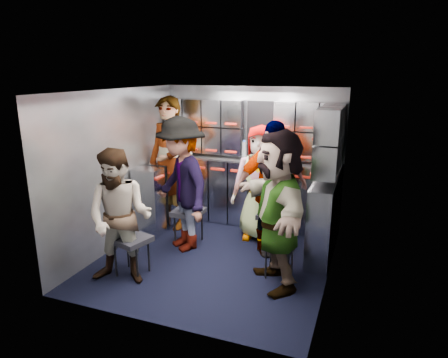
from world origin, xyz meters
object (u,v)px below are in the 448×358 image
(jump_seat_near_right, at_px, (280,247))
(attendant_arc_b, at_px, (181,185))
(jump_seat_mid_right, at_px, (273,217))
(jump_seat_center, at_px, (263,205))
(jump_seat_near_left, at_px, (131,241))
(jump_seat_mid_left, at_px, (188,214))
(attendant_arc_a, at_px, (120,218))
(attendant_arc_d, at_px, (271,188))
(attendant_arc_e, at_px, (278,210))
(attendant_standing, at_px, (169,164))
(attendant_arc_c, at_px, (260,183))

(jump_seat_near_right, distance_m, attendant_arc_b, 1.52)
(jump_seat_mid_right, bearing_deg, jump_seat_center, 122.99)
(jump_seat_mid_right, height_order, jump_seat_near_right, jump_seat_mid_right)
(jump_seat_near_left, bearing_deg, jump_seat_mid_right, 45.07)
(jump_seat_mid_left, relative_size, attendant_arc_b, 0.27)
(attendant_arc_a, xyz_separation_m, attendant_arc_b, (0.23, 1.05, 0.12))
(jump_seat_near_left, bearing_deg, jump_seat_center, 57.80)
(jump_seat_mid_right, distance_m, attendant_arc_b, 1.31)
(attendant_arc_d, xyz_separation_m, attendant_arc_e, (0.27, -0.80, 0.01))
(attendant_standing, height_order, attendant_arc_b, attendant_standing)
(attendant_arc_d, bearing_deg, attendant_arc_b, 155.46)
(jump_seat_near_right, distance_m, attendant_standing, 2.22)
(jump_seat_mid_left, distance_m, attendant_arc_a, 1.30)
(attendant_arc_b, bearing_deg, attendant_standing, 167.74)
(jump_seat_near_left, height_order, jump_seat_mid_left, jump_seat_mid_left)
(jump_seat_mid_left, height_order, attendant_arc_a, attendant_arc_a)
(jump_seat_near_right, bearing_deg, attendant_arc_b, 167.19)
(jump_seat_near_right, xyz_separation_m, attendant_arc_c, (-0.52, 1.01, 0.44))
(jump_seat_mid_right, height_order, attendant_arc_b, attendant_arc_b)
(jump_seat_center, relative_size, attendant_standing, 0.26)
(jump_seat_mid_left, height_order, attendant_arc_d, attendant_arc_d)
(jump_seat_mid_left, relative_size, attendant_arc_c, 0.29)
(jump_seat_mid_left, height_order, attendant_arc_e, attendant_arc_e)
(jump_seat_mid_left, height_order, attendant_arc_c, attendant_arc_c)
(attendant_arc_d, bearing_deg, jump_seat_near_right, -105.91)
(jump_seat_center, bearing_deg, jump_seat_mid_right, -57.01)
(attendant_arc_a, bearing_deg, attendant_arc_b, 65.82)
(jump_seat_near_left, height_order, attendant_arc_a, attendant_arc_a)
(jump_seat_center, bearing_deg, attendant_arc_e, -69.04)
(jump_seat_center, distance_m, attendant_arc_b, 1.32)
(attendant_arc_e, bearing_deg, jump_seat_near_right, 147.82)
(jump_seat_near_right, distance_m, attendant_arc_e, 0.54)
(jump_seat_center, relative_size, attendant_arc_a, 0.34)
(jump_seat_mid_left, bearing_deg, attendant_arc_d, 6.20)
(attendant_arc_d, bearing_deg, jump_seat_near_left, -178.58)
(jump_seat_mid_left, xyz_separation_m, attendant_arc_b, (-0.00, -0.18, 0.47))
(attendant_arc_a, bearing_deg, attendant_arc_e, 6.86)
(jump_seat_near_right, xyz_separation_m, attendant_standing, (-1.91, 0.95, 0.62))
(jump_seat_near_left, height_order, attendant_arc_c, attendant_arc_c)
(attendant_arc_b, distance_m, attendant_arc_e, 1.48)
(jump_seat_near_right, bearing_deg, attendant_arc_a, -155.63)
(jump_seat_mid_left, bearing_deg, attendant_arc_b, -90.00)
(attendant_arc_e, bearing_deg, jump_seat_mid_left, -148.05)
(jump_seat_mid_right, height_order, attendant_arc_c, attendant_arc_c)
(jump_seat_center, bearing_deg, attendant_arc_b, -135.00)
(jump_seat_near_right, height_order, attendant_arc_c, attendant_arc_c)
(attendant_arc_a, height_order, attendant_arc_b, attendant_arc_b)
(jump_seat_mid_left, xyz_separation_m, jump_seat_mid_right, (1.13, 0.30, -0.00))
(jump_seat_mid_left, distance_m, jump_seat_center, 1.11)
(jump_seat_mid_right, xyz_separation_m, jump_seat_near_right, (0.27, -0.80, -0.05))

